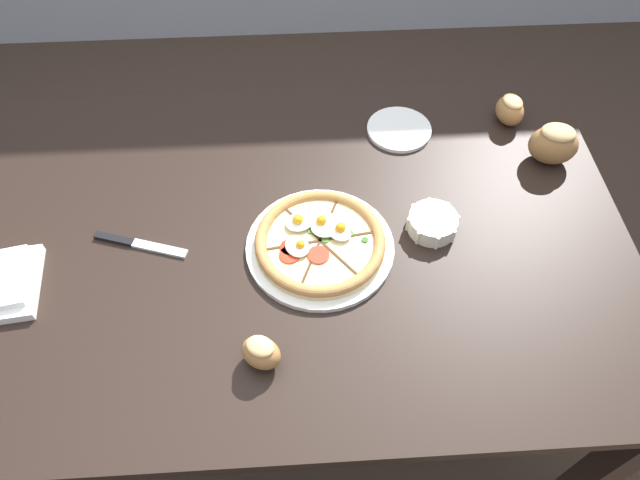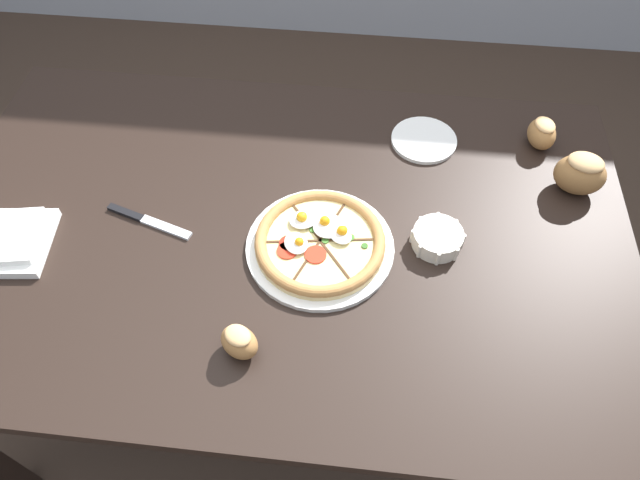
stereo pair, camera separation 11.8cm
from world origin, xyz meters
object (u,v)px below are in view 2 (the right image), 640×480
object	(u,v)px
bread_piece_near	(542,133)
bread_piece_mid	(580,173)
napkin_folded	(1,241)
dining_table	(282,251)
side_saucer	(424,140)
pizza	(320,243)
knife_main	(148,220)
bread_piece_far	(239,341)
ramekin_bowl	(437,238)

from	to	relation	value
bread_piece_near	bread_piece_mid	size ratio (longest dim) A/B	0.75
napkin_folded	dining_table	bearing A→B (deg)	10.99
bread_piece_near	bread_piece_mid	xyz separation A→B (m)	(0.06, -0.14, 0.01)
napkin_folded	side_saucer	world-z (taller)	napkin_folded
pizza	bread_piece_mid	distance (m)	0.60
dining_table	knife_main	bearing A→B (deg)	-176.85
bread_piece_near	side_saucer	xyz separation A→B (m)	(-0.28, -0.02, -0.03)
bread_piece_mid	bread_piece_far	xyz separation A→B (m)	(-0.68, -0.48, -0.02)
napkin_folded	bread_piece_far	world-z (taller)	bread_piece_far
knife_main	bread_piece_near	bearing A→B (deg)	38.86
napkin_folded	bread_piece_mid	bearing A→B (deg)	13.49
napkin_folded	side_saucer	distance (m)	0.98
bread_piece_far	bread_piece_mid	bearing A→B (deg)	35.22
bread_piece_mid	napkin_folded	bearing A→B (deg)	-166.51
bread_piece_mid	side_saucer	bearing A→B (deg)	160.48
knife_main	napkin_folded	bearing A→B (deg)	-143.69
dining_table	bread_piece_near	world-z (taller)	bread_piece_near
dining_table	knife_main	size ratio (longest dim) A/B	7.47
bread_piece_mid	pizza	bearing A→B (deg)	-157.67
bread_piece_near	bread_piece_far	distance (m)	0.87
bread_piece_mid	knife_main	xyz separation A→B (m)	(-0.94, -0.20, -0.05)
dining_table	bread_piece_far	distance (m)	0.32
dining_table	bread_piece_near	xyz separation A→B (m)	(0.59, 0.32, 0.13)
pizza	napkin_folded	distance (m)	0.67
bread_piece_far	side_saucer	bearing A→B (deg)	60.47
napkin_folded	bread_piece_mid	xyz separation A→B (m)	(1.23, 0.29, 0.04)
ramekin_bowl	knife_main	size ratio (longest dim) A/B	0.56
dining_table	napkin_folded	distance (m)	0.60
side_saucer	knife_main	bearing A→B (deg)	-152.07
bread_piece_far	pizza	bearing A→B (deg)	64.22
bread_piece_near	dining_table	bearing A→B (deg)	-151.35
ramekin_bowl	dining_table	bearing A→B (deg)	178.53
bread_piece_near	side_saucer	bearing A→B (deg)	-176.13
side_saucer	dining_table	bearing A→B (deg)	-135.89
side_saucer	napkin_folded	bearing A→B (deg)	-154.97
dining_table	bread_piece_mid	world-z (taller)	bread_piece_mid
dining_table	napkin_folded	size ratio (longest dim) A/B	6.99
napkin_folded	bread_piece_far	xyz separation A→B (m)	(0.55, -0.18, 0.02)
pizza	napkin_folded	bearing A→B (deg)	-174.45
dining_table	side_saucer	distance (m)	0.44
bread_piece_mid	knife_main	world-z (taller)	bread_piece_mid
bread_piece_near	knife_main	xyz separation A→B (m)	(-0.88, -0.34, -0.03)
side_saucer	bread_piece_near	bearing A→B (deg)	3.87
bread_piece_near	bread_piece_far	xyz separation A→B (m)	(-0.61, -0.62, -0.00)
knife_main	side_saucer	distance (m)	0.68
pizza	side_saucer	bearing A→B (deg)	57.94
dining_table	bread_piece_mid	size ratio (longest dim) A/B	11.93
pizza	ramekin_bowl	distance (m)	0.25
pizza	napkin_folded	size ratio (longest dim) A/B	1.43
bread_piece_far	side_saucer	xyz separation A→B (m)	(0.34, 0.60, -0.03)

